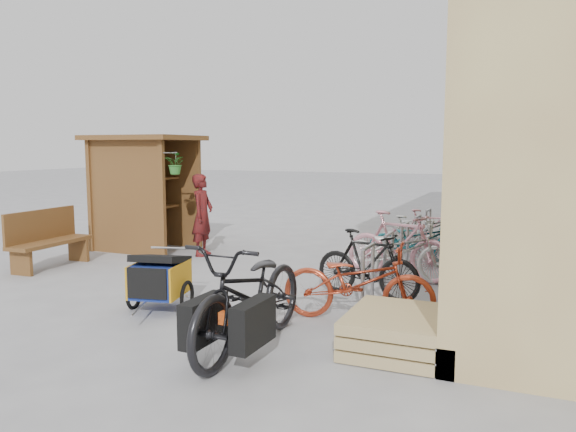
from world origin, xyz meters
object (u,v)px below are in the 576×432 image
at_px(bike_0, 358,282).
at_px(bike_7, 427,231).
at_px(child_trailer, 160,277).
at_px(pallet_stack, 397,332).
at_px(shopping_carts, 471,214).
at_px(bench, 47,238).
at_px(kiosk, 141,176).
at_px(bike_3, 398,246).
at_px(bike_2, 398,251).
at_px(cargo_bike, 251,296).
at_px(bike_5, 412,240).
at_px(bike_1, 367,264).
at_px(person_kiosk, 202,215).
at_px(bike_6, 419,232).
at_px(bike_4, 417,241).

bearing_deg(bike_0, bike_7, -5.74).
bearing_deg(child_trailer, pallet_stack, -16.97).
bearing_deg(shopping_carts, bench, -135.99).
height_order(child_trailer, bike_0, bike_0).
relative_size(kiosk, bike_3, 1.34).
xyz_separation_m(shopping_carts, bike_2, (-0.66, -5.02, -0.09)).
bearing_deg(cargo_bike, bike_5, 83.55).
bearing_deg(bike_3, bike_1, -173.00).
bearing_deg(bike_0, person_kiosk, 48.38).
relative_size(bench, cargo_bike, 0.72).
relative_size(cargo_bike, bike_1, 1.42).
xyz_separation_m(bike_1, bike_3, (0.16, 1.32, 0.07)).
height_order(bench, shopping_carts, bench).
xyz_separation_m(pallet_stack, bike_2, (-0.66, 3.12, 0.29)).
bearing_deg(cargo_bike, bike_6, 85.28).
bearing_deg(bike_1, bike_3, 5.98).
bearing_deg(bike_7, bench, 115.55).
height_order(person_kiosk, bike_0, person_kiosk).
relative_size(person_kiosk, bike_1, 1.00).
xyz_separation_m(kiosk, bike_7, (5.62, 1.96, -1.10)).
bearing_deg(bike_0, bike_1, 3.90).
xyz_separation_m(bike_2, bike_6, (-0.11, 2.41, -0.02)).
bearing_deg(bike_0, bike_4, -6.66).
xyz_separation_m(kiosk, child_trailer, (3.05, -3.60, -1.11)).
bearing_deg(bench, bike_4, 21.46).
distance_m(bench, bike_5, 6.64).
height_order(bike_1, bike_6, bike_1).
bearing_deg(bike_5, bike_3, -170.01).
distance_m(person_kiosk, bike_5, 4.12).
distance_m(bench, bike_4, 6.66).
relative_size(kiosk, bike_5, 1.67).
xyz_separation_m(bench, person_kiosk, (1.95, 2.10, 0.28)).
xyz_separation_m(cargo_bike, person_kiosk, (-3.31, 4.38, 0.22)).
bearing_deg(cargo_bike, pallet_stack, 24.07).
height_order(shopping_carts, person_kiosk, person_kiosk).
distance_m(shopping_carts, bike_1, 6.26).
bearing_deg(bike_6, bike_5, -179.62).
height_order(shopping_carts, bike_0, shopping_carts).
height_order(pallet_stack, bike_7, bike_7).
xyz_separation_m(bike_1, bike_6, (0.08, 3.58, -0.02)).
bearing_deg(bike_2, cargo_bike, 165.83).
distance_m(bike_6, bike_7, 0.32).
distance_m(bike_0, bike_4, 3.57).
bearing_deg(child_trailer, cargo_bike, -37.88).
xyz_separation_m(bike_1, bike_7, (0.20, 3.88, -0.04)).
bearing_deg(bike_6, bike_4, -174.57).
height_order(bike_2, bike_6, bike_2).
xyz_separation_m(child_trailer, cargo_bike, (1.80, -0.87, 0.15)).
relative_size(pallet_stack, child_trailer, 0.86).
height_order(pallet_stack, shopping_carts, shopping_carts).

